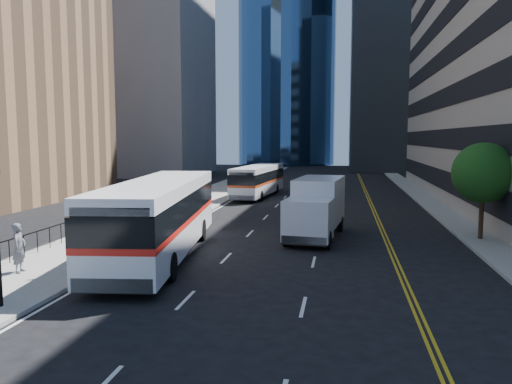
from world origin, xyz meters
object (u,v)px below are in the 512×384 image
bus_front (160,215)px  bus_rear (258,180)px  box_truck (316,207)px  street_tree (483,173)px  pedestrian (19,248)px

bus_front → bus_rear: bearing=81.5°
bus_rear → box_truck: bearing=-65.9°
street_tree → pedestrian: (-19.93, -10.25, -2.50)m
street_tree → box_truck: bearing=-175.9°
box_truck → bus_front: bearing=-134.8°
bus_rear → street_tree: bearing=-44.9°
street_tree → pedestrian: bearing=-152.8°
street_tree → box_truck: street_tree is taller
bus_rear → box_truck: (6.37, -18.65, 0.15)m
bus_front → bus_rear: (0.55, 24.15, -0.36)m
bus_rear → bus_front: bearing=-86.1°
bus_rear → box_truck: size_ratio=1.61×
bus_front → box_truck: bearing=31.2°
street_tree → box_truck: (-8.68, -0.62, -1.93)m
box_truck → pedestrian: size_ratio=3.54×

